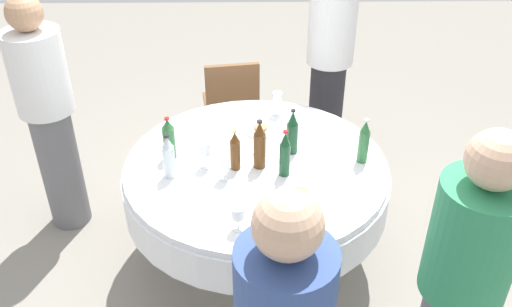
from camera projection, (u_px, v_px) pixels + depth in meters
The scene contains 23 objects.
ground_plane at pixel (256, 256), 3.63m from camera, with size 10.00×10.00×0.00m, color gray.
dining_table at pixel (256, 183), 3.30m from camera, with size 1.55×1.55×0.74m.
bottle_brown_outer at pixel (260, 145), 3.11m from camera, with size 0.07×0.07×0.30m.
bottle_brown_rear at pixel (235, 151), 3.11m from camera, with size 0.06×0.06×0.25m.
bottle_green_near at pixel (364, 142), 3.16m from camera, with size 0.06×0.06×0.28m.
bottle_dark_green_inner at pixel (285, 154), 3.05m from camera, with size 0.06×0.06×0.28m.
bottle_green_front at pixel (169, 139), 3.20m from camera, with size 0.07×0.07×0.27m.
bottle_clear_south at pixel (169, 157), 3.04m from camera, with size 0.07×0.07×0.27m.
bottle_dark_green_right at pixel (292, 133), 3.24m from camera, with size 0.07×0.07×0.29m.
wine_glass_inner at pixel (224, 164), 3.03m from camera, with size 0.06×0.06×0.15m.
wine_glass_front at pixel (277, 99), 3.62m from camera, with size 0.06×0.06×0.16m.
wine_glass_south at pixel (205, 150), 3.12m from camera, with size 0.07×0.07×0.16m.
wine_glass_right at pixel (238, 214), 2.69m from camera, with size 0.07×0.07×0.14m.
plate_mid at pixel (301, 194), 2.96m from camera, with size 0.20×0.20×0.04m.
plate_west at pixel (261, 129), 3.51m from camera, with size 0.21×0.21×0.04m.
knife_rear at pixel (185, 126), 3.55m from camera, with size 0.18×0.02×0.01m, color silver.
knife_near at pixel (250, 152), 3.30m from camera, with size 0.18×0.02×0.01m, color silver.
spoon_inner at pixel (252, 206), 2.89m from camera, with size 0.18×0.02×0.01m, color silver.
folded_napkin at pixel (295, 228), 2.73m from camera, with size 0.17×0.17×0.02m, color white.
person_outer at pixel (48, 115), 3.48m from camera, with size 0.34×0.34×1.60m.
person_rear at pixel (329, 62), 4.08m from camera, with size 0.34×0.34×1.64m.
person_inner at pixel (459, 292), 2.27m from camera, with size 0.34×0.34×1.61m.
chair_south at pixel (231, 101), 4.29m from camera, with size 0.45×0.45×0.87m.
Camera 1 is at (-2.64, 0.04, 2.57)m, focal length 39.22 mm.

